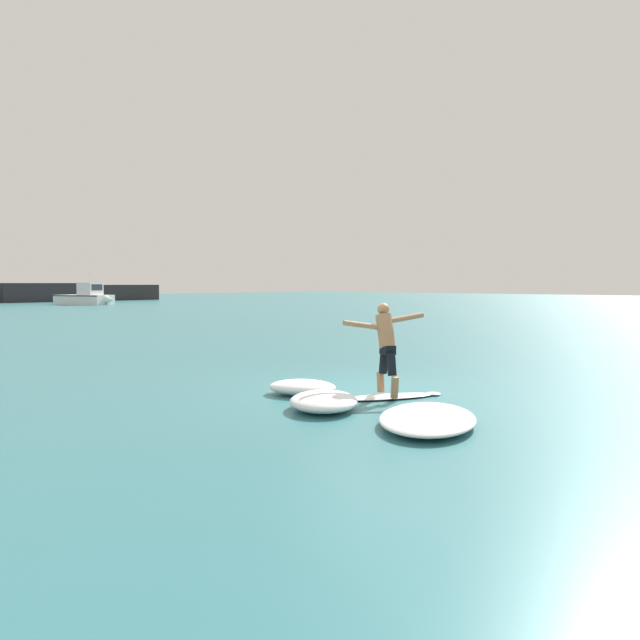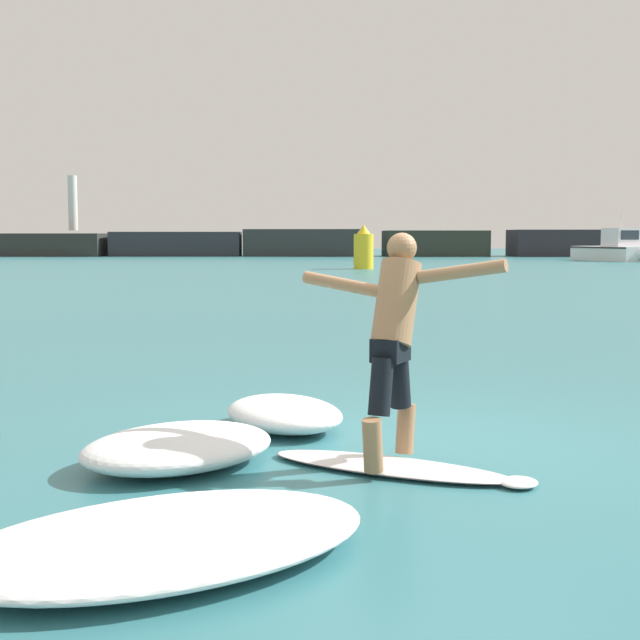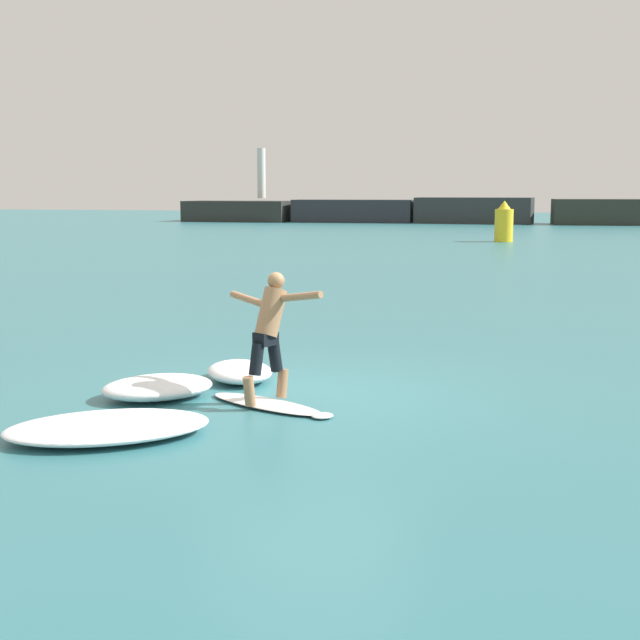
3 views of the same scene
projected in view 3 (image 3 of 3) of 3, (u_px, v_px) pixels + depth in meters
The scene contains 8 objects.
ground_plane at pixel (311, 394), 11.55m from camera, with size 200.00×200.00×0.00m, color #33737B.
rock_jetty_breakwater at pixel (517, 211), 70.75m from camera, with size 58.63×4.93×6.17m.
surfboard at pixel (268, 404), 10.88m from camera, with size 1.89×1.23×0.19m.
surfer at pixel (270, 327), 10.82m from camera, with size 1.39×0.90×1.58m.
channel_marker_buoy at pixel (504, 223), 45.79m from camera, with size 0.95×0.95×2.11m.
wave_foam_at_tail at pixel (158, 387), 11.33m from camera, with size 1.77×1.76×0.28m.
wave_foam_at_nose at pixel (108, 427), 9.55m from camera, with size 2.55×2.27×0.21m.
wave_foam_beside at pixel (240, 372), 12.32m from camera, with size 1.37×1.50×0.27m.
Camera 3 is at (2.89, -10.92, 2.62)m, focal length 50.00 mm.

